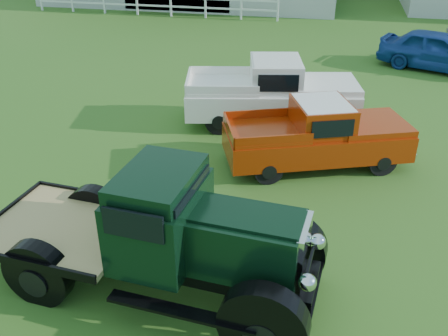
% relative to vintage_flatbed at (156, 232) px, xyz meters
% --- Properties ---
extents(ground, '(120.00, 120.00, 0.00)m').
position_rel_vintage_flatbed_xyz_m(ground, '(0.38, 1.27, -1.12)').
color(ground, '#406922').
extents(fence_rail, '(14.20, 0.16, 1.20)m').
position_rel_vintage_flatbed_xyz_m(fence_rail, '(-7.62, 21.27, -0.52)').
color(fence_rail, white).
rests_on(fence_rail, ground).
extents(vintage_flatbed, '(5.86, 2.75, 2.25)m').
position_rel_vintage_flatbed_xyz_m(vintage_flatbed, '(0.00, 0.00, 0.00)').
color(vintage_flatbed, black).
rests_on(vintage_flatbed, ground).
extents(red_pickup, '(4.89, 3.28, 1.66)m').
position_rel_vintage_flatbed_xyz_m(red_pickup, '(2.31, 5.04, -0.29)').
color(red_pickup, '#952807').
rests_on(red_pickup, ground).
extents(white_pickup, '(5.37, 2.96, 1.86)m').
position_rel_vintage_flatbed_xyz_m(white_pickup, '(0.89, 7.44, -0.19)').
color(white_pickup, white).
rests_on(white_pickup, ground).
extents(misc_car_blue, '(4.70, 3.25, 1.49)m').
position_rel_vintage_flatbed_xyz_m(misc_car_blue, '(6.42, 13.98, -0.38)').
color(misc_car_blue, navy).
rests_on(misc_car_blue, ground).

